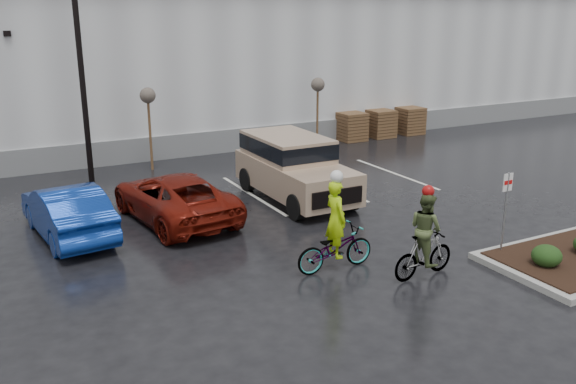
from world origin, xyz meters
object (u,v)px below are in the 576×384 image
sapling_east (318,89)px  pallet_stack_c (409,121)px  car_blue (67,211)px  sapling_mid (148,100)px  cyclist_hivis (335,240)px  cyclist_olive (425,244)px  car_red (174,197)px  pallet_stack_b (380,124)px  lamppost (76,20)px  suv_tan (296,169)px  fire_lane_sign (506,204)px  pallet_stack_a (351,126)px

sapling_east → pallet_stack_c: size_ratio=2.37×
sapling_east → car_blue: size_ratio=0.72×
sapling_mid → cyclist_hivis: sapling_mid is taller
cyclist_olive → sapling_mid: bearing=7.5°
sapling_mid → car_red: sapling_mid is taller
cyclist_hivis → car_red: bearing=23.1°
sapling_mid → pallet_stack_b: sapling_mid is taller
sapling_mid → car_red: 6.59m
pallet_stack_b → pallet_stack_c: bearing=0.0°
sapling_mid → pallet_stack_c: size_ratio=2.37×
car_blue → car_red: bearing=173.5°
car_red → cyclist_hivis: cyclist_hivis is taller
lamppost → suv_tan: bearing=-42.6°
suv_tan → lamppost: bearing=137.4°
sapling_mid → suv_tan: size_ratio=0.63×
fire_lane_sign → cyclist_hivis: size_ratio=0.89×
lamppost → car_blue: size_ratio=2.08×
car_red → suv_tan: size_ratio=0.99×
fire_lane_sign → cyclist_olive: size_ratio=0.99×
pallet_stack_b → lamppost: bearing=-172.0°
sapling_east → sapling_mid: bearing=180.0°
pallet_stack_a → car_blue: bearing=-153.1°
sapling_mid → sapling_east: 7.50m
pallet_stack_c → fire_lane_sign: bearing=-120.7°
lamppost → suv_tan: 8.86m
fire_lane_sign → cyclist_olive: bearing=-179.5°
sapling_east → pallet_stack_b: (4.20, 1.00, -2.05)m
sapling_mid → pallet_stack_a: 10.26m
fire_lane_sign → lamppost: bearing=123.5°
fire_lane_sign → suv_tan: (-2.24, 6.70, -0.38)m
pallet_stack_b → pallet_stack_c: (1.80, 0.00, 0.00)m
sapling_east → lamppost: bearing=-174.3°
pallet_stack_a → pallet_stack_b: (1.70, 0.00, 0.00)m
pallet_stack_b → cyclist_olive: size_ratio=0.61×
sapling_mid → car_blue: (-4.10, -6.16, -2.00)m
sapling_mid → pallet_stack_c: sapling_mid is taller
sapling_mid → car_blue: sapling_mid is taller
sapling_mid → pallet_stack_b: size_ratio=2.37×
pallet_stack_b → cyclist_olive: 16.46m
pallet_stack_a → cyclist_hivis: bearing=-125.3°
pallet_stack_c → car_red: size_ratio=0.27×
pallet_stack_c → car_blue: 19.00m
sapling_mid → sapling_east: (7.50, 0.00, 0.00)m
lamppost → pallet_stack_a: (12.50, 2.00, -5.01)m
pallet_stack_c → sapling_east: bearing=-170.5°
fire_lane_sign → cyclist_hivis: (-4.14, 1.30, -0.65)m
sapling_mid → cyclist_hivis: 11.73m
sapling_mid → sapling_east: bearing=0.0°
sapling_mid → sapling_east: size_ratio=1.00×
cyclist_olive → fire_lane_sign: bearing=-94.2°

